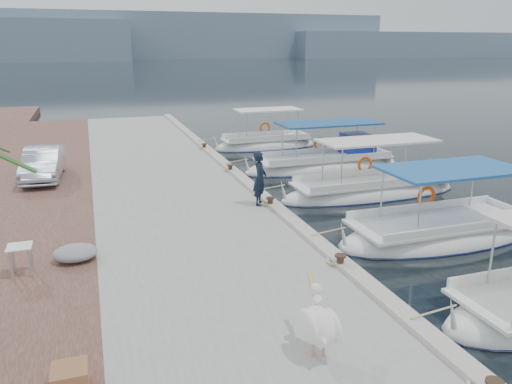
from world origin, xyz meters
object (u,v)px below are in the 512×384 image
at_px(fishing_caique_b, 440,235).
at_px(pelican, 319,324).
at_px(parked_car, 43,163).
at_px(fishing_caique_e, 265,146).
at_px(fisherman, 260,179).
at_px(fishing_caique_d, 325,165).
at_px(fishing_caique_c, 370,192).

relative_size(fishing_caique_b, pelican, 4.50).
xyz_separation_m(pelican, parked_car, (-5.40, 14.40, 0.03)).
xyz_separation_m(fishing_caique_b, pelican, (-6.45, -4.92, 0.99)).
height_order(fishing_caique_e, fisherman, fisherman).
bearing_deg(fishing_caique_d, fishing_caique_e, 100.53).
distance_m(fishing_caique_e, fisherman, 12.25).
xyz_separation_m(fishing_caique_c, parked_car, (-12.22, 4.77, 1.02)).
relative_size(fishing_caique_d, pelican, 5.21).
relative_size(fishing_caique_b, parked_car, 1.78).
height_order(fishing_caique_c, pelican, fishing_caique_c).
relative_size(fishing_caique_c, pelican, 4.98).
bearing_deg(fishing_caique_b, fishing_caique_c, 85.53).
bearing_deg(fishing_caique_e, fishing_caique_b, -88.47).
relative_size(fishing_caique_b, fishing_caique_e, 1.13).
height_order(fisherman, parked_car, fisherman).
height_order(fishing_caique_c, fishing_caique_d, same).
bearing_deg(fishing_caique_c, parked_car, 158.69).
bearing_deg(fishing_caique_c, fisherman, -166.64).
height_order(fishing_caique_b, pelican, fishing_caique_b).
bearing_deg(fishing_caique_e, fishing_caique_c, -85.71).
relative_size(fishing_caique_c, fisherman, 4.19).
bearing_deg(pelican, fishing_caique_b, 37.33).
distance_m(fishing_caique_e, parked_car, 12.73).
height_order(fishing_caique_e, parked_car, fishing_caique_e).
relative_size(fishing_caique_d, fishing_caique_e, 1.31).
distance_m(fishing_caique_b, fisherman, 5.97).
distance_m(fishing_caique_c, parked_car, 13.16).
distance_m(fishing_caique_b, pelican, 8.17).
xyz_separation_m(fishing_caique_b, fisherman, (-4.64, 3.53, 1.29)).
bearing_deg(fishing_caique_c, fishing_caique_b, -94.47).
height_order(pelican, parked_car, parked_car).
relative_size(fishing_caique_d, parked_car, 2.06).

